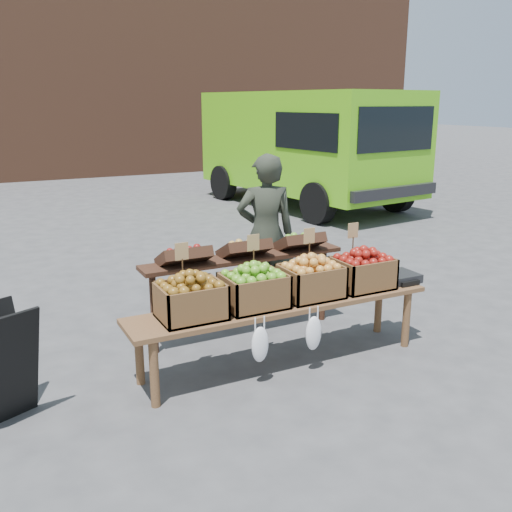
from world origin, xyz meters
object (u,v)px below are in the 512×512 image
delivery_van (306,150)px  weighing_scale (398,277)px  vendor (266,234)px  crate_golden_apples (191,301)px  display_bench (282,333)px  crate_green_apples (362,273)px  back_table (244,284)px  crate_red_apples (311,281)px  crate_russet_pears (254,291)px

delivery_van → weighing_scale: delivery_van is taller
delivery_van → weighing_scale: size_ratio=15.80×
vendor → weighing_scale: vendor is taller
vendor → delivery_van: bearing=-107.1°
vendor → crate_golden_apples: vendor is taller
display_bench → crate_golden_apples: crate_golden_apples is taller
crate_green_apples → back_table: bearing=139.3°
vendor → display_bench: (-0.51, -1.27, -0.56)m
back_table → crate_green_apples: back_table is taller
back_table → crate_red_apples: (0.29, -0.72, 0.19)m
weighing_scale → delivery_van: bearing=65.1°
crate_green_apples → weighing_scale: (0.43, 0.00, -0.10)m
delivery_van → crate_red_apples: (-4.05, -6.62, -0.49)m
delivery_van → crate_russet_pears: 8.08m
delivery_van → crate_green_apples: (-3.50, -6.62, -0.49)m
delivery_van → vendor: bearing=-132.9°
vendor → crate_red_apples: size_ratio=3.39×
vendor → crate_green_apples: size_ratio=3.39×
crate_golden_apples → crate_red_apples: bearing=0.0°
display_bench → crate_russet_pears: size_ratio=5.40×
display_bench → weighing_scale: 1.29m
display_bench → weighing_scale: (1.25, 0.00, 0.33)m
vendor → crate_green_apples: vendor is taller
display_bench → crate_russet_pears: 0.51m
back_table → display_bench: (0.01, -0.72, -0.24)m
crate_green_apples → delivery_van: bearing=62.1°
crate_russet_pears → weighing_scale: (1.52, 0.00, -0.10)m
back_table → crate_golden_apples: 1.10m
crate_red_apples → weighing_scale: 0.98m
display_bench → crate_russet_pears: bearing=180.0°
vendor → crate_russet_pears: 1.50m
vendor → crate_golden_apples: size_ratio=3.39×
delivery_van → display_bench: size_ratio=1.99×
back_table → crate_green_apples: (0.84, -0.72, 0.19)m
crate_russet_pears → crate_red_apples: 0.55m
display_bench → weighing_scale: bearing=0.0°
delivery_van → crate_red_apples: size_ratio=10.75×
crate_red_apples → back_table: bearing=111.8°
weighing_scale → crate_golden_apples: bearing=180.0°
crate_russet_pears → back_table: bearing=70.0°
crate_golden_apples → crate_russet_pears: bearing=0.0°
back_table → crate_russet_pears: bearing=-110.0°
crate_russet_pears → vendor: bearing=58.4°
vendor → weighing_scale: bearing=138.6°
crate_russet_pears → crate_red_apples: same height
delivery_van → crate_russet_pears: delivery_van is taller
vendor → crate_russet_pears: (-0.78, -1.27, -0.14)m
crate_red_apples → crate_green_apples: bearing=0.0°
delivery_van → crate_golden_apples: (-5.15, -6.62, -0.49)m
vendor → weighing_scale: (0.74, -1.27, -0.24)m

